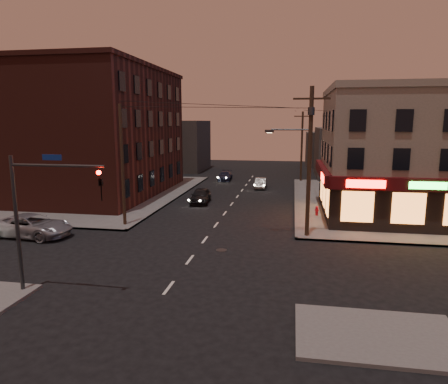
% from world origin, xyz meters
% --- Properties ---
extents(ground, '(120.00, 120.00, 0.00)m').
position_xyz_m(ground, '(0.00, 0.00, 0.00)').
color(ground, black).
rests_on(ground, ground).
extents(sidewalk_ne, '(24.00, 28.00, 0.15)m').
position_xyz_m(sidewalk_ne, '(18.00, 19.00, 0.07)').
color(sidewalk_ne, '#514F4C').
rests_on(sidewalk_ne, ground).
extents(sidewalk_nw, '(24.00, 28.00, 0.15)m').
position_xyz_m(sidewalk_nw, '(-18.00, 19.00, 0.07)').
color(sidewalk_nw, '#514F4C').
rests_on(sidewalk_nw, ground).
extents(pizza_building, '(15.85, 12.85, 10.50)m').
position_xyz_m(pizza_building, '(15.93, 13.43, 5.35)').
color(pizza_building, gray).
rests_on(pizza_building, sidewalk_ne).
extents(brick_apartment, '(12.00, 20.00, 13.00)m').
position_xyz_m(brick_apartment, '(-14.50, 19.00, 6.65)').
color(brick_apartment, '#4A1E17').
rests_on(brick_apartment, sidewalk_nw).
extents(bg_building_ne_a, '(10.00, 12.00, 7.00)m').
position_xyz_m(bg_building_ne_a, '(14.00, 38.00, 3.50)').
color(bg_building_ne_a, '#3F3D3A').
rests_on(bg_building_ne_a, ground).
extents(bg_building_nw, '(9.00, 10.00, 8.00)m').
position_xyz_m(bg_building_nw, '(-13.00, 42.00, 4.00)').
color(bg_building_nw, '#3F3D3A').
rests_on(bg_building_nw, ground).
extents(bg_building_ne_b, '(8.00, 8.00, 6.00)m').
position_xyz_m(bg_building_ne_b, '(12.00, 52.00, 3.00)').
color(bg_building_ne_b, '#3F3D3A').
rests_on(bg_building_ne_b, ground).
extents(utility_pole_main, '(4.20, 0.44, 10.00)m').
position_xyz_m(utility_pole_main, '(6.68, 5.80, 5.76)').
color(utility_pole_main, '#382619').
rests_on(utility_pole_main, sidewalk_ne).
extents(utility_pole_far, '(0.26, 0.26, 9.00)m').
position_xyz_m(utility_pole_far, '(6.80, 32.00, 4.65)').
color(utility_pole_far, '#382619').
rests_on(utility_pole_far, sidewalk_ne).
extents(utility_pole_west, '(0.24, 0.24, 9.00)m').
position_xyz_m(utility_pole_west, '(-6.80, 6.50, 4.65)').
color(utility_pole_west, '#382619').
rests_on(utility_pole_west, sidewalk_nw).
extents(traffic_signal, '(4.49, 0.32, 6.47)m').
position_xyz_m(traffic_signal, '(-5.57, -5.60, 4.16)').
color(traffic_signal, '#333538').
rests_on(traffic_signal, ground).
extents(suv_cross, '(5.79, 3.08, 1.55)m').
position_xyz_m(suv_cross, '(-11.96, 2.72, 0.77)').
color(suv_cross, gray).
rests_on(suv_cross, ground).
extents(sedan_near, '(2.00, 4.34, 1.44)m').
position_xyz_m(sedan_near, '(-3.08, 16.05, 0.72)').
color(sedan_near, black).
rests_on(sedan_near, ground).
extents(sedan_mid, '(1.32, 3.73, 1.23)m').
position_xyz_m(sedan_mid, '(1.98, 25.80, 0.61)').
color(sedan_mid, slate).
rests_on(sedan_mid, ground).
extents(sedan_far, '(1.85, 4.22, 1.21)m').
position_xyz_m(sedan_far, '(-3.29, 31.50, 0.60)').
color(sedan_far, '#181C30').
rests_on(sedan_far, ground).
extents(fire_hydrant, '(0.36, 0.36, 0.79)m').
position_xyz_m(fire_hydrant, '(7.80, 11.97, 0.58)').
color(fire_hydrant, maroon).
rests_on(fire_hydrant, sidewalk_ne).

